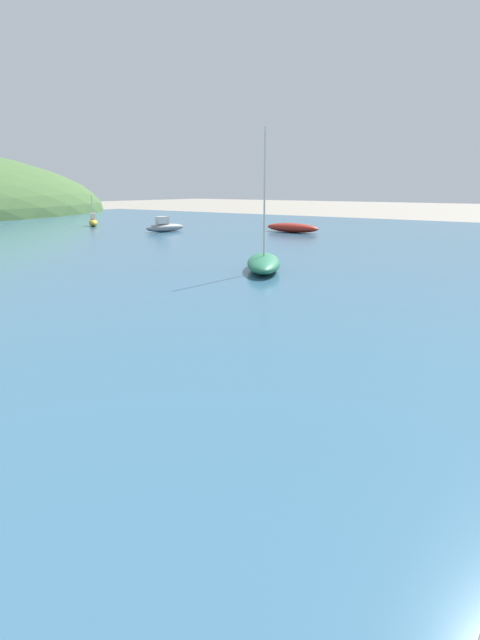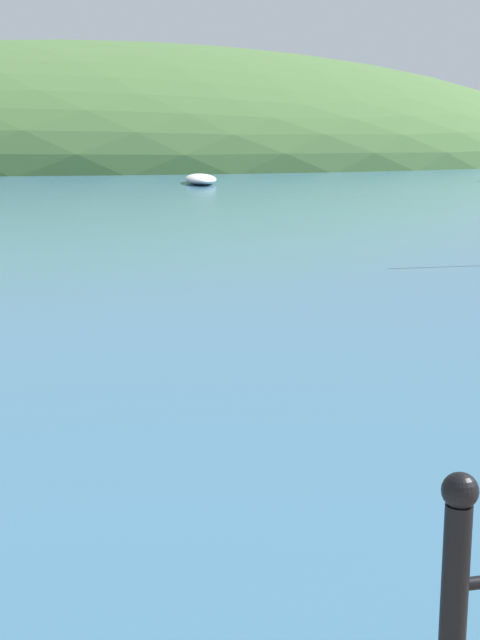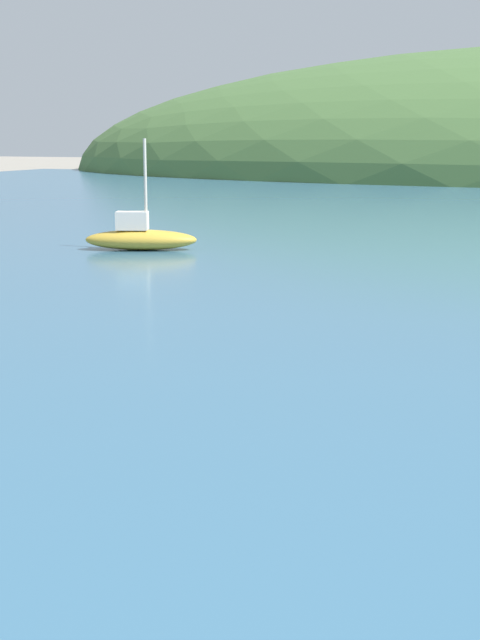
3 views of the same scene
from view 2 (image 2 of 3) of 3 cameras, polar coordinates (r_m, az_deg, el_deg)
The scene contains 3 objects.
water at distance 33.40m, azimuth -4.33°, elevation 7.99°, with size 80.00×60.00×0.10m, color #386684.
far_hillside at distance 69.84m, azimuth -9.10°, elevation 9.81°, with size 77.68×42.72×17.76m.
boat_white_sailboat at distance 39.92m, azimuth -2.54°, elevation 9.01°, with size 1.85×4.78×0.43m.
Camera 2 is at (-5.16, -0.92, 2.26)m, focal length 50.00 mm.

